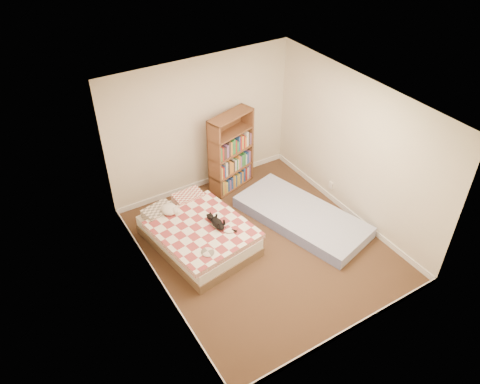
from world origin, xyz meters
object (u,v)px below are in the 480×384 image
bookshelf (231,160)px  white_dog (170,209)px  floor_mattress (301,217)px  black_cat (217,222)px  bed (197,232)px

bookshelf → white_dog: (-1.52, -0.66, -0.06)m
floor_mattress → black_cat: (-1.52, 0.24, 0.38)m
floor_mattress → black_cat: 1.58m
floor_mattress → black_cat: bearing=155.9°
black_cat → floor_mattress: bearing=-17.0°
bed → bookshelf: (1.27, 1.10, 0.34)m
bed → black_cat: black_cat is taller
bed → black_cat: 0.42m
bookshelf → black_cat: 1.66m
floor_mattress → white_dog: white_dog is taller
black_cat → white_dog: bearing=118.9°
bookshelf → white_dog: bookshelf is taller
bed → black_cat: bearing=-50.1°
bookshelf → floor_mattress: (0.49, -1.55, -0.45)m
white_dog → black_cat: bearing=-39.9°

